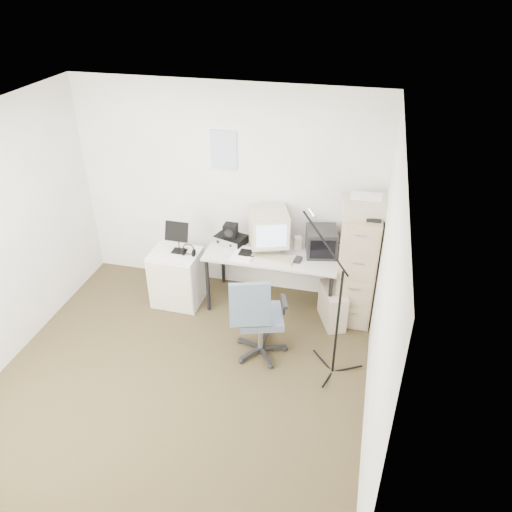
% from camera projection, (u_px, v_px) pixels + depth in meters
% --- Properties ---
extents(floor, '(3.60, 3.60, 0.01)m').
position_uv_depth(floor, '(180.00, 380.00, 4.95)').
color(floor, '#40321D').
rests_on(floor, ground).
extents(ceiling, '(3.60, 3.60, 0.01)m').
position_uv_depth(ceiling, '(153.00, 132.00, 3.65)').
color(ceiling, white).
rests_on(ceiling, ground).
extents(wall_back, '(3.60, 0.02, 2.50)m').
position_uv_depth(wall_back, '(227.00, 191.00, 5.79)').
color(wall_back, white).
rests_on(wall_back, ground).
extents(wall_front, '(3.60, 0.02, 2.50)m').
position_uv_depth(wall_front, '(47.00, 446.00, 2.80)').
color(wall_front, white).
rests_on(wall_front, ground).
extents(wall_right, '(0.02, 3.60, 2.50)m').
position_uv_depth(wall_right, '(381.00, 304.00, 3.94)').
color(wall_right, white).
rests_on(wall_right, ground).
extents(wall_calendar, '(0.30, 0.02, 0.44)m').
position_uv_depth(wall_calendar, '(224.00, 150.00, 5.52)').
color(wall_calendar, white).
rests_on(wall_calendar, wall_back).
extents(filing_cabinet, '(0.40, 0.60, 1.30)m').
position_uv_depth(filing_cabinet, '(357.00, 266.00, 5.52)').
color(filing_cabinet, tan).
rests_on(filing_cabinet, floor).
extents(printer, '(0.53, 0.42, 0.18)m').
position_uv_depth(printer, '(365.00, 207.00, 5.11)').
color(printer, '#B5AEA4').
rests_on(printer, filing_cabinet).
extents(desk, '(1.50, 0.70, 0.73)m').
position_uv_depth(desk, '(273.00, 278.00, 5.84)').
color(desk, '#B3B1A8').
rests_on(desk, floor).
extents(crt_monitor, '(0.54, 0.55, 0.46)m').
position_uv_depth(crt_monitor, '(269.00, 230.00, 5.58)').
color(crt_monitor, '#B5AEA4').
rests_on(crt_monitor, desk).
extents(crt_tv, '(0.39, 0.41, 0.30)m').
position_uv_depth(crt_tv, '(321.00, 241.00, 5.53)').
color(crt_tv, black).
rests_on(crt_tv, desk).
extents(desk_speaker, '(0.10, 0.10, 0.15)m').
position_uv_depth(desk_speaker, '(297.00, 243.00, 5.66)').
color(desk_speaker, beige).
rests_on(desk_speaker, desk).
extents(keyboard, '(0.51, 0.23, 0.03)m').
position_uv_depth(keyboard, '(272.00, 258.00, 5.50)').
color(keyboard, '#B5AEA4').
rests_on(keyboard, desk).
extents(mouse, '(0.09, 0.12, 0.03)m').
position_uv_depth(mouse, '(298.00, 260.00, 5.45)').
color(mouse, black).
rests_on(mouse, desk).
extents(radio_receiver, '(0.40, 0.33, 0.10)m').
position_uv_depth(radio_receiver, '(231.00, 239.00, 5.78)').
color(radio_receiver, black).
rests_on(radio_receiver, desk).
extents(radio_speaker, '(0.15, 0.14, 0.15)m').
position_uv_depth(radio_speaker, '(230.00, 230.00, 5.71)').
color(radio_speaker, black).
rests_on(radio_speaker, radio_receiver).
extents(papers, '(0.24, 0.32, 0.02)m').
position_uv_depth(papers, '(244.00, 254.00, 5.58)').
color(papers, white).
rests_on(papers, desk).
extents(pc_tower, '(0.37, 0.51, 0.44)m').
position_uv_depth(pc_tower, '(332.00, 306.00, 5.62)').
color(pc_tower, '#B5AEA4').
rests_on(pc_tower, floor).
extents(office_chair, '(0.71, 0.71, 0.98)m').
position_uv_depth(office_chair, '(261.00, 315.00, 5.03)').
color(office_chair, '#44556A').
rests_on(office_chair, floor).
extents(side_cart, '(0.56, 0.45, 0.68)m').
position_uv_depth(side_cart, '(177.00, 278.00, 5.88)').
color(side_cart, silver).
rests_on(side_cart, floor).
extents(music_stand, '(0.30, 0.20, 0.39)m').
position_uv_depth(music_stand, '(178.00, 237.00, 5.62)').
color(music_stand, black).
rests_on(music_stand, side_cart).
extents(headphones, '(0.18, 0.18, 0.03)m').
position_uv_depth(headphones, '(189.00, 251.00, 5.63)').
color(headphones, black).
rests_on(headphones, side_cart).
extents(mic_stand, '(0.03, 0.03, 1.57)m').
position_uv_depth(mic_stand, '(339.00, 309.00, 4.64)').
color(mic_stand, black).
rests_on(mic_stand, floor).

